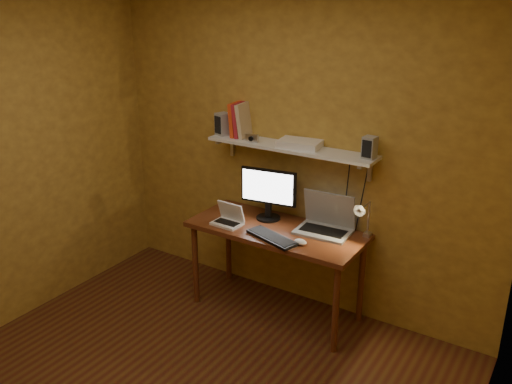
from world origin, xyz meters
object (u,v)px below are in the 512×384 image
Objects in this scene: laptop at (326,221)px; speaker_left at (223,124)px; wall_shelf at (290,148)px; desk at (276,238)px; shelf_camera at (252,138)px; desk_lamp at (363,216)px; router at (300,144)px; speaker_right at (370,148)px; monitor at (268,191)px; netbook at (229,218)px; mouse at (301,242)px; keyboard at (272,238)px.

speaker_left is (-0.99, 0.03, 0.64)m from laptop.
desk is at bearing -90.00° from wall_shelf.
wall_shelf is 3.26× the size of laptop.
shelf_camera reaches higher than wall_shelf.
desk is at bearing -157.92° from laptop.
desk_lamp is 0.73m from router.
wall_shelf is 0.32m from shelf_camera.
laptop is 1.33× the size of router.
speaker_right reaches higher than wall_shelf.
monitor is 0.38m from netbook.
monitor is 0.57m from mouse.
speaker_right is at bearing 18.58° from speaker_left.
desk_lamp is (0.66, -0.07, -0.40)m from wall_shelf.
netbook is at bearing -138.25° from wall_shelf.
netbook is 1.50× the size of speaker_right.
netbook is 0.82m from router.
shelf_camera reaches higher than keyboard.
speaker_left is (-1.30, 0.07, 0.51)m from desk_lamp.
wall_shelf is 0.65m from speaker_right.
netbook is at bearing -156.38° from speaker_right.
keyboard is 0.23m from mouse.
speaker_right is at bearing 4.27° from shelf_camera.
speaker_right is at bearing 3.52° from laptop.
netbook is at bearing -143.08° from router.
monitor is at bearing 179.92° from desk_lamp.
wall_shelf is 3.73× the size of desk_lamp.
monitor is 0.53m from laptop.
shelf_camera is (-0.61, 0.29, 0.64)m from mouse.
mouse reaches higher than keyboard.
desk_lamp is at bearing 10.81° from desk.
netbook is 0.66m from shelf_camera.
netbook is 2.28× the size of mouse.
shelf_camera is at bearing -169.57° from router.
shelf_camera is (-0.31, 0.13, 0.74)m from desk.
speaker_left is at bearing -174.39° from speaker_right.
wall_shelf is 0.75m from mouse.
desk is at bearing 127.97° from keyboard.
speaker_left is 0.34m from shelf_camera.
shelf_camera is at bearing 157.30° from keyboard.
speaker_right is 0.56m from router.
speaker_left is 1.71× the size of shelf_camera.
router is at bearing 10.43° from shelf_camera.
keyboard is at bearing -40.08° from shelf_camera.
mouse is 0.93m from shelf_camera.
desk_lamp is at bearing -10.62° from laptop.
keyboard reaches higher than desk.
shelf_camera is (-0.66, -0.04, 0.58)m from laptop.
desk_lamp reaches higher than keyboard.
mouse is at bearing -49.73° from wall_shelf.
desk is at bearing -169.19° from desk_lamp.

